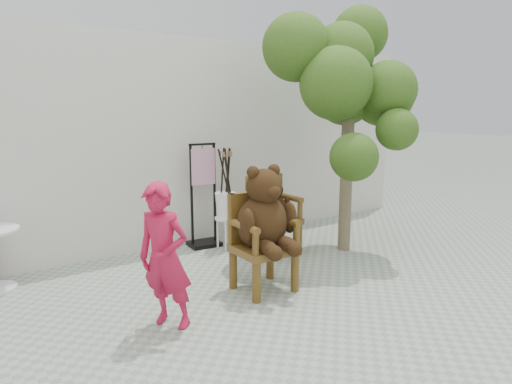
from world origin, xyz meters
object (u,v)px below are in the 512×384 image
at_px(display_stand, 204,207).
at_px(chair_small, 272,208).
at_px(person, 165,258).
at_px(tree, 349,78).
at_px(stool_bucket, 226,204).
at_px(chair_big, 264,221).

bearing_deg(display_stand, chair_small, -47.19).
xyz_separation_m(chair_small, display_stand, (-0.64, 0.83, -0.05)).
distance_m(person, display_stand, 2.59).
bearing_deg(tree, person, -164.87).
distance_m(person, stool_bucket, 2.53).
distance_m(chair_small, tree, 2.05).
height_order(person, tree, tree).
bearing_deg(person, stool_bucket, 102.77).
bearing_deg(tree, chair_small, 154.41).
xyz_separation_m(chair_big, chair_small, (0.86, 1.00, -0.15)).
xyz_separation_m(chair_small, stool_bucket, (-0.42, 0.57, 0.00)).
bearing_deg(stool_bucket, person, -133.01).
height_order(stool_bucket, tree, tree).
xyz_separation_m(chair_small, tree, (0.93, -0.45, 1.77)).
bearing_deg(chair_big, tree, 17.20).
bearing_deg(chair_small, chair_big, -130.70).
bearing_deg(chair_small, display_stand, 127.70).
xyz_separation_m(person, stool_bucket, (1.72, 1.85, -0.05)).
xyz_separation_m(chair_big, person, (-1.28, -0.27, -0.09)).
relative_size(chair_big, chair_small, 1.31).
xyz_separation_m(chair_big, stool_bucket, (0.45, 1.57, -0.15)).
relative_size(chair_small, display_stand, 0.71).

